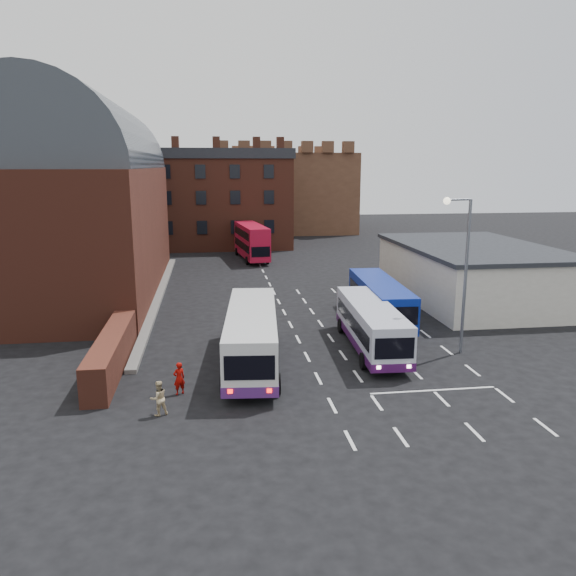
{
  "coord_description": "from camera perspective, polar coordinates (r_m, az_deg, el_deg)",
  "views": [
    {
      "loc": [
        -5.03,
        -26.26,
        10.23
      ],
      "look_at": [
        0.0,
        10.0,
        2.2
      ],
      "focal_mm": 35.0,
      "sensor_mm": 36.0,
      "label": 1
    }
  ],
  "objects": [
    {
      "name": "bus_white_outbound",
      "position": [
        29.11,
        -3.7,
        -4.61
      ],
      "size": [
        3.48,
        10.98,
        2.94
      ],
      "rotation": [
        0.0,
        0.0,
        -0.09
      ],
      "color": "silver",
      "rests_on": "ground"
    },
    {
      "name": "street_lamp",
      "position": [
        31.53,
        17.26,
        2.63
      ],
      "size": [
        1.73,
        0.58,
        8.61
      ],
      "rotation": [
        0.0,
        0.0,
        0.2
      ],
      "color": "slate",
      "rests_on": "ground"
    },
    {
      "name": "bus_blue",
      "position": [
        37.71,
        9.33,
        -1.02
      ],
      "size": [
        2.93,
        10.07,
        2.72
      ],
      "rotation": [
        0.0,
        0.0,
        3.09
      ],
      "color": "navy",
      "rests_on": "ground"
    },
    {
      "name": "bus_white_inbound",
      "position": [
        31.91,
        8.43,
        -3.54
      ],
      "size": [
        2.8,
        9.73,
        2.63
      ],
      "rotation": [
        0.0,
        0.0,
        3.09
      ],
      "color": "#B6BACD",
      "rests_on": "ground"
    },
    {
      "name": "railway_station",
      "position": [
        48.47,
        -20.6,
        8.53
      ],
      "size": [
        12.0,
        28.0,
        16.0
      ],
      "color": "#602B1E",
      "rests_on": "ground"
    },
    {
      "name": "cream_building",
      "position": [
        45.68,
        18.26,
        1.56
      ],
      "size": [
        10.4,
        16.4,
        4.25
      ],
      "color": "beige",
      "rests_on": "ground"
    },
    {
      "name": "forecourt_wall",
      "position": [
        30.2,
        -17.45,
        -6.21
      ],
      "size": [
        1.2,
        10.0,
        1.8
      ],
      "primitive_type": "cube",
      "color": "#602B1E",
      "rests_on": "ground"
    },
    {
      "name": "pedestrian_red",
      "position": [
        26.26,
        -11.0,
        -9.0
      ],
      "size": [
        0.66,
        0.57,
        1.52
      ],
      "primitive_type": "imported",
      "rotation": [
        0.0,
        0.0,
        3.6
      ],
      "color": "#950804",
      "rests_on": "ground"
    },
    {
      "name": "brick_terrace",
      "position": [
        72.42,
        -8.75,
        8.49
      ],
      "size": [
        22.0,
        10.0,
        11.0
      ],
      "primitive_type": "cube",
      "color": "brown",
      "rests_on": "ground"
    },
    {
      "name": "ground",
      "position": [
        28.62,
        2.78,
        -8.58
      ],
      "size": [
        180.0,
        180.0,
        0.0
      ],
      "primitive_type": "plane",
      "color": "black"
    },
    {
      "name": "bus_red_double",
      "position": [
        62.0,
        -3.72,
        4.77
      ],
      "size": [
        3.33,
        9.85,
        3.86
      ],
      "rotation": [
        0.0,
        0.0,
        3.26
      ],
      "color": "#B90F2D",
      "rests_on": "ground"
    },
    {
      "name": "pedestrian_beige",
      "position": [
        24.37,
        -13.02,
        -10.85
      ],
      "size": [
        0.9,
        0.82,
        1.5
      ],
      "primitive_type": "imported",
      "rotation": [
        0.0,
        0.0,
        3.57
      ],
      "color": "tan",
      "rests_on": "ground"
    },
    {
      "name": "castle_keep",
      "position": [
        93.01,
        -1.09,
        9.76
      ],
      "size": [
        22.0,
        22.0,
        12.0
      ],
      "primitive_type": "cube",
      "color": "brown",
      "rests_on": "ground"
    }
  ]
}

